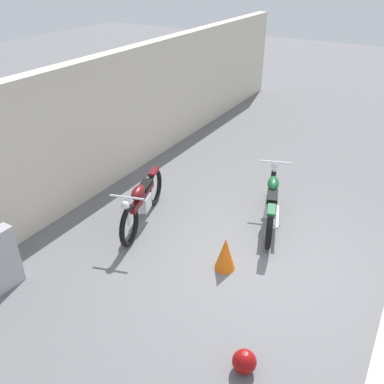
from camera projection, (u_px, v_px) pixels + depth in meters
ground_plane at (262, 262)px, 6.46m from camera, size 40.00×40.00×0.00m
building_wall at (72, 138)px, 7.51m from camera, size 18.00×0.30×2.60m
helmet at (244, 362)px, 4.71m from camera, size 0.29×0.29×0.29m
traffic_cone at (225, 254)px, 6.21m from camera, size 0.32×0.32×0.55m
motorcycle_maroon at (142, 201)px, 7.22m from camera, size 1.97×0.81×0.91m
motorcycle_green at (271, 202)px, 7.20m from camera, size 1.99×0.88×0.93m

